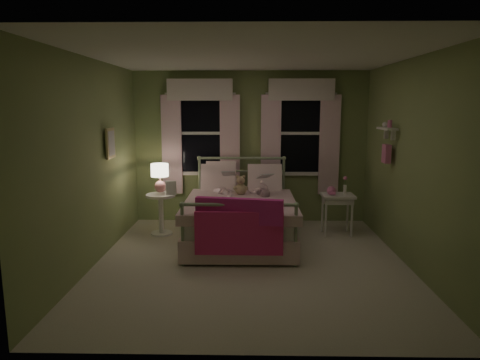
{
  "coord_description": "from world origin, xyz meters",
  "views": [
    {
      "loc": [
        -0.03,
        -5.29,
        2.0
      ],
      "look_at": [
        -0.15,
        0.53,
        1.0
      ],
      "focal_mm": 32.0,
      "sensor_mm": 36.0,
      "label": 1
    }
  ],
  "objects_px": {
    "child_right": "(259,175)",
    "nightstand_left": "(161,208)",
    "nightstand_right": "(337,201)",
    "bed": "(240,217)",
    "child_left": "(223,174)",
    "table_lamp": "(160,175)",
    "teddy_bear": "(241,187)"
  },
  "relations": [
    {
      "from": "teddy_bear",
      "to": "nightstand_right",
      "type": "relative_size",
      "value": 0.48
    },
    {
      "from": "child_left",
      "to": "table_lamp",
      "type": "xyz_separation_m",
      "value": [
        -0.98,
        -0.06,
        -0.0
      ]
    },
    {
      "from": "bed",
      "to": "teddy_bear",
      "type": "relative_size",
      "value": 6.61
    },
    {
      "from": "nightstand_left",
      "to": "nightstand_right",
      "type": "height_order",
      "value": "same"
    },
    {
      "from": "teddy_bear",
      "to": "table_lamp",
      "type": "relative_size",
      "value": 0.69
    },
    {
      "from": "nightstand_left",
      "to": "table_lamp",
      "type": "xyz_separation_m",
      "value": [
        0.0,
        -0.0,
        0.54
      ]
    },
    {
      "from": "child_left",
      "to": "nightstand_left",
      "type": "xyz_separation_m",
      "value": [
        -0.98,
        -0.06,
        -0.54
      ]
    },
    {
      "from": "table_lamp",
      "to": "nightstand_right",
      "type": "relative_size",
      "value": 0.7
    },
    {
      "from": "child_right",
      "to": "table_lamp",
      "type": "height_order",
      "value": "child_right"
    },
    {
      "from": "bed",
      "to": "teddy_bear",
      "type": "bearing_deg",
      "value": 88.85
    },
    {
      "from": "child_right",
      "to": "nightstand_right",
      "type": "height_order",
      "value": "child_right"
    },
    {
      "from": "child_left",
      "to": "nightstand_left",
      "type": "height_order",
      "value": "child_left"
    },
    {
      "from": "child_right",
      "to": "nightstand_right",
      "type": "xyz_separation_m",
      "value": [
        1.23,
        -0.03,
        -0.39
      ]
    },
    {
      "from": "bed",
      "to": "nightstand_right",
      "type": "relative_size",
      "value": 3.18
    },
    {
      "from": "bed",
      "to": "child_left",
      "type": "xyz_separation_m",
      "value": [
        -0.27,
        0.43,
        0.58
      ]
    },
    {
      "from": "table_lamp",
      "to": "bed",
      "type": "bearing_deg",
      "value": -16.36
    },
    {
      "from": "bed",
      "to": "nightstand_left",
      "type": "xyz_separation_m",
      "value": [
        -1.25,
        0.37,
        0.04
      ]
    },
    {
      "from": "bed",
      "to": "child_right",
      "type": "relative_size",
      "value": 2.72
    },
    {
      "from": "teddy_bear",
      "to": "nightstand_left",
      "type": "xyz_separation_m",
      "value": [
        -1.26,
        0.09,
        -0.37
      ]
    },
    {
      "from": "bed",
      "to": "nightstand_right",
      "type": "bearing_deg",
      "value": 14.78
    },
    {
      "from": "bed",
      "to": "table_lamp",
      "type": "relative_size",
      "value": 4.53
    },
    {
      "from": "bed",
      "to": "child_left",
      "type": "height_order",
      "value": "child_left"
    },
    {
      "from": "teddy_bear",
      "to": "nightstand_left",
      "type": "distance_m",
      "value": 1.32
    },
    {
      "from": "child_right",
      "to": "nightstand_right",
      "type": "relative_size",
      "value": 1.17
    },
    {
      "from": "child_right",
      "to": "nightstand_left",
      "type": "bearing_deg",
      "value": -10.31
    },
    {
      "from": "child_right",
      "to": "table_lamp",
      "type": "xyz_separation_m",
      "value": [
        -1.54,
        -0.06,
        0.01
      ]
    },
    {
      "from": "child_right",
      "to": "teddy_bear",
      "type": "distance_m",
      "value": 0.36
    },
    {
      "from": "child_right",
      "to": "nightstand_right",
      "type": "bearing_deg",
      "value": 165.78
    },
    {
      "from": "bed",
      "to": "child_right",
      "type": "distance_m",
      "value": 0.77
    },
    {
      "from": "nightstand_right",
      "to": "teddy_bear",
      "type": "bearing_deg",
      "value": -175.24
    },
    {
      "from": "nightstand_left",
      "to": "table_lamp",
      "type": "distance_m",
      "value": 0.54
    },
    {
      "from": "child_left",
      "to": "nightstand_right",
      "type": "distance_m",
      "value": 1.84
    }
  ]
}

